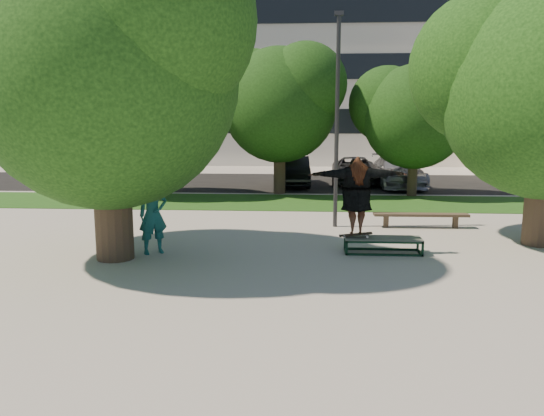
# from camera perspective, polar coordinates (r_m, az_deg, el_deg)

# --- Properties ---
(ground) EXTENTS (120.00, 120.00, 0.00)m
(ground) POSITION_cam_1_polar(r_m,az_deg,el_deg) (10.97, 2.90, -7.16)
(ground) COLOR #ABA69D
(ground) RESTS_ON ground
(grass_strip) EXTENTS (30.00, 4.00, 0.02)m
(grass_strip) POSITION_cam_1_polar(r_m,az_deg,el_deg) (20.27, 6.10, 0.58)
(grass_strip) COLOR #1D4814
(grass_strip) RESTS_ON ground
(asphalt_strip) EXTENTS (40.00, 8.00, 0.01)m
(asphalt_strip) POSITION_cam_1_polar(r_m,az_deg,el_deg) (26.69, 3.38, 2.77)
(asphalt_strip) COLOR black
(asphalt_strip) RESTS_ON ground
(tree_left) EXTENTS (6.96, 5.95, 7.12)m
(tree_left) POSITION_cam_1_polar(r_m,az_deg,el_deg) (12.47, -17.70, 14.96)
(tree_left) COLOR #38281E
(tree_left) RESTS_ON ground
(bg_tree_left) EXTENTS (5.28, 4.51, 5.77)m
(bg_tree_left) POSITION_cam_1_polar(r_m,az_deg,el_deg) (22.60, -13.81, 10.76)
(bg_tree_left) COLOR #38281E
(bg_tree_left) RESTS_ON ground
(bg_tree_mid) EXTENTS (5.76, 4.92, 6.24)m
(bg_tree_mid) POSITION_cam_1_polar(r_m,az_deg,el_deg) (22.63, 0.64, 11.75)
(bg_tree_mid) COLOR #38281E
(bg_tree_mid) RESTS_ON ground
(bg_tree_right) EXTENTS (5.04, 4.31, 5.43)m
(bg_tree_right) POSITION_cam_1_polar(r_m,az_deg,el_deg) (22.49, 14.95, 10.10)
(bg_tree_right) COLOR #38281E
(bg_tree_right) RESTS_ON ground
(lamppost) EXTENTS (0.25, 0.15, 6.11)m
(lamppost) POSITION_cam_1_polar(r_m,az_deg,el_deg) (15.53, 7.01, 9.48)
(lamppost) COLOR #2D2D30
(lamppost) RESTS_ON ground
(office_building) EXTENTS (30.00, 14.12, 16.00)m
(office_building) POSITION_cam_1_polar(r_m,az_deg,el_deg) (42.81, 0.83, 16.06)
(office_building) COLOR beige
(office_building) RESTS_ON ground
(grind_box) EXTENTS (1.80, 0.60, 0.38)m
(grind_box) POSITION_cam_1_polar(r_m,az_deg,el_deg) (12.89, 11.83, -3.94)
(grind_box) COLOR #10311E
(grind_box) RESTS_ON ground
(skater_rig) EXTENTS (2.30, 0.75, 1.92)m
(skater_rig) POSITION_cam_1_polar(r_m,az_deg,el_deg) (12.59, 9.09, 1.32)
(skater_rig) COLOR white
(skater_rig) RESTS_ON grind_box
(bystander) EXTENTS (0.82, 0.76, 1.88)m
(bystander) POSITION_cam_1_polar(r_m,az_deg,el_deg) (12.76, -12.68, -0.68)
(bystander) COLOR #185C5B
(bystander) RESTS_ON ground
(bench) EXTENTS (2.75, 0.40, 0.42)m
(bench) POSITION_cam_1_polar(r_m,az_deg,el_deg) (16.11, 15.71, -0.81)
(bench) COLOR #4B3C2D
(bench) RESTS_ON ground
(car_silver_a) EXTENTS (2.47, 4.77, 1.55)m
(car_silver_a) POSITION_cam_1_polar(r_m,az_deg,el_deg) (25.71, -14.90, 3.93)
(car_silver_a) COLOR silver
(car_silver_a) RESTS_ON asphalt_strip
(car_dark) EXTENTS (1.75, 4.44, 1.44)m
(car_dark) POSITION_cam_1_polar(r_m,az_deg,el_deg) (25.41, 2.25, 4.06)
(car_dark) COLOR black
(car_dark) RESTS_ON asphalt_strip
(car_grey) EXTENTS (2.37, 4.77, 1.30)m
(car_grey) POSITION_cam_1_polar(r_m,az_deg,el_deg) (26.37, 8.84, 4.00)
(car_grey) COLOR #535458
(car_grey) RESTS_ON asphalt_strip
(car_silver_b) EXTENTS (2.20, 5.09, 1.46)m
(car_silver_b) POSITION_cam_1_polar(r_m,az_deg,el_deg) (25.67, 13.38, 3.89)
(car_silver_b) COLOR #9E9EA3
(car_silver_b) RESTS_ON asphalt_strip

